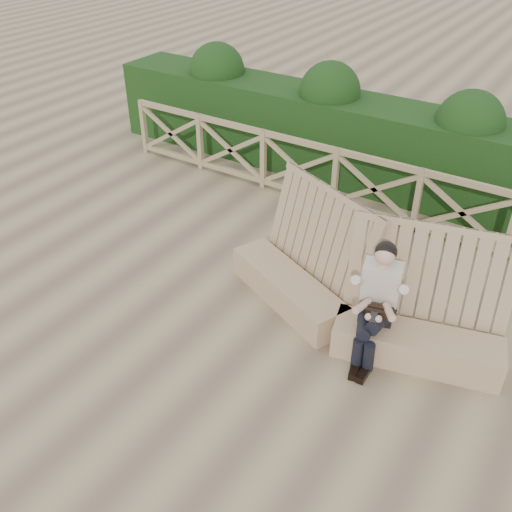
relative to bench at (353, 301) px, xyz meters
The scene contains 5 objects.
ground 1.28m from the bench, 135.78° to the right, with size 60.00×60.00×0.00m, color brown.
bench is the anchor object (origin of this frame).
woman 0.60m from the bench, 33.17° to the right, with size 0.53×0.97×1.47m.
guardrail 2.80m from the bench, 108.21° to the left, with size 10.10×0.09×1.10m.
hedge 3.97m from the bench, 102.76° to the left, with size 12.00×1.20×1.50m, color black.
Camera 1 is at (2.89, -4.48, 4.85)m, focal length 40.00 mm.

